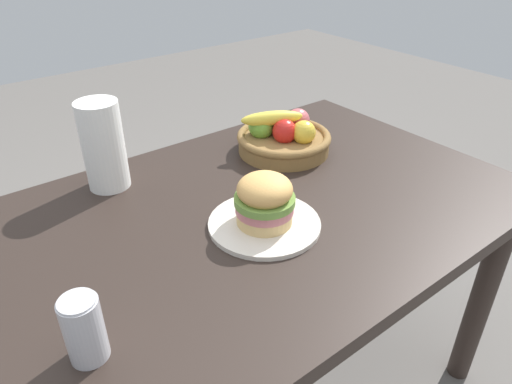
{
  "coord_description": "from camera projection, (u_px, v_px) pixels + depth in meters",
  "views": [
    {
      "loc": [
        -0.61,
        -0.79,
        1.4
      ],
      "look_at": [
        -0.01,
        -0.02,
        0.81
      ],
      "focal_mm": 32.87,
      "sensor_mm": 36.0,
      "label": 1
    }
  ],
  "objects": [
    {
      "name": "paper_towel_roll",
      "position": [
        103.0,
        146.0,
        1.22
      ],
      "size": [
        0.11,
        0.11,
        0.24
      ],
      "primitive_type": "cylinder",
      "color": "white",
      "rests_on": "dining_table"
    },
    {
      "name": "soda_can",
      "position": [
        84.0,
        329.0,
        0.76
      ],
      "size": [
        0.07,
        0.07,
        0.13
      ],
      "color": "silver",
      "rests_on": "dining_table"
    },
    {
      "name": "sandwich",
      "position": [
        265.0,
        200.0,
        1.08
      ],
      "size": [
        0.14,
        0.14,
        0.13
      ],
      "color": "#E5BC75",
      "rests_on": "plate"
    },
    {
      "name": "plate",
      "position": [
        264.0,
        224.0,
        1.12
      ],
      "size": [
        0.27,
        0.27,
        0.01
      ],
      "primitive_type": "cylinder",
      "color": "silver",
      "rests_on": "dining_table"
    },
    {
      "name": "dining_table",
      "position": [
        254.0,
        238.0,
        1.24
      ],
      "size": [
        1.4,
        0.9,
        0.75
      ],
      "color": "#2D231E",
      "rests_on": "ground_plane"
    },
    {
      "name": "fruit_basket",
      "position": [
        283.0,
        137.0,
        1.44
      ],
      "size": [
        0.29,
        0.29,
        0.14
      ],
      "color": "olive",
      "rests_on": "dining_table"
    }
  ]
}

